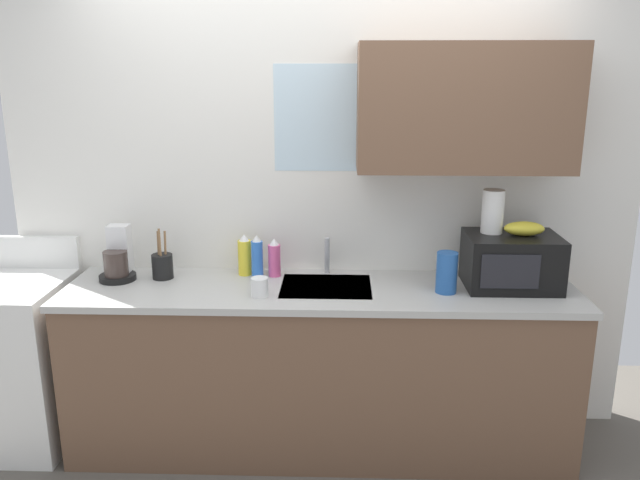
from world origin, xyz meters
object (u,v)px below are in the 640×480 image
(stove_range, at_px, (13,361))
(cereal_canister, at_px, (447,273))
(mug_white, at_px, (260,287))
(dish_soap_bottle_pink, at_px, (274,259))
(microwave, at_px, (511,261))
(paper_towel_roll, at_px, (493,211))
(banana_bunch, at_px, (524,229))
(coffee_maker, at_px, (118,259))
(dish_soap_bottle_yellow, at_px, (245,256))
(utensil_crock, at_px, (162,265))
(dish_soap_bottle_blue, at_px, (257,257))

(stove_range, bearing_deg, cereal_canister, -1.35)
(cereal_canister, relative_size, mug_white, 2.16)
(dish_soap_bottle_pink, bearing_deg, microwave, -6.08)
(mug_white, bearing_deg, paper_towel_roll, 11.71)
(microwave, height_order, mug_white, microwave)
(stove_range, xyz_separation_m, banana_bunch, (2.67, 0.05, 0.75))
(dish_soap_bottle_pink, distance_m, cereal_canister, 0.91)
(coffee_maker, relative_size, dish_soap_bottle_yellow, 1.25)
(microwave, bearing_deg, coffee_maker, 178.32)
(stove_range, bearing_deg, coffee_maker, 10.24)
(microwave, xyz_separation_m, cereal_canister, (-0.34, -0.10, -0.03))
(utensil_crock, bearing_deg, dish_soap_bottle_pink, 5.67)
(coffee_maker, bearing_deg, stove_range, -169.76)
(coffee_maker, xyz_separation_m, cereal_canister, (1.70, -0.16, -0.00))
(banana_bunch, bearing_deg, mug_white, -171.74)
(coffee_maker, xyz_separation_m, dish_soap_bottle_blue, (0.73, 0.05, 0.00))
(banana_bunch, bearing_deg, utensil_crock, 177.85)
(utensil_crock, bearing_deg, dish_soap_bottle_blue, 4.41)
(dish_soap_bottle_yellow, bearing_deg, stove_range, -171.17)
(mug_white, bearing_deg, coffee_maker, 162.30)
(microwave, relative_size, banana_bunch, 2.30)
(cereal_canister, distance_m, mug_white, 0.92)
(coffee_maker, bearing_deg, utensil_crock, 2.85)
(stove_range, distance_m, dish_soap_bottle_yellow, 1.37)
(banana_bunch, distance_m, coffee_maker, 2.10)
(paper_towel_roll, relative_size, cereal_canister, 1.07)
(microwave, bearing_deg, cereal_canister, -163.83)
(stove_range, relative_size, dish_soap_bottle_blue, 4.67)
(paper_towel_roll, height_order, dish_soap_bottle_yellow, paper_towel_roll)
(paper_towel_roll, bearing_deg, coffee_maker, 179.75)
(banana_bunch, distance_m, dish_soap_bottle_yellow, 1.45)
(dish_soap_bottle_pink, bearing_deg, banana_bunch, -5.77)
(dish_soap_bottle_pink, height_order, dish_soap_bottle_blue, dish_soap_bottle_blue)
(coffee_maker, bearing_deg, dish_soap_bottle_yellow, 7.58)
(paper_towel_roll, xyz_separation_m, dish_soap_bottle_yellow, (-1.28, 0.10, -0.27))
(paper_towel_roll, relative_size, dish_soap_bottle_pink, 1.06)
(banana_bunch, bearing_deg, coffee_maker, 178.40)
(stove_range, relative_size, dish_soap_bottle_pink, 5.22)
(dish_soap_bottle_blue, xyz_separation_m, cereal_canister, (0.97, -0.21, -0.01))
(paper_towel_roll, xyz_separation_m, utensil_crock, (-1.71, 0.02, -0.31))
(microwave, height_order, dish_soap_bottle_yellow, microwave)
(banana_bunch, distance_m, dish_soap_bottle_blue, 1.38)
(dish_soap_bottle_yellow, bearing_deg, banana_bunch, -5.82)
(cereal_canister, height_order, mug_white, cereal_canister)
(stove_range, height_order, coffee_maker, coffee_maker)
(stove_range, xyz_separation_m, mug_white, (1.36, -0.14, 0.49))
(cereal_canister, xyz_separation_m, utensil_crock, (-1.47, 0.17, -0.03))
(paper_towel_roll, distance_m, mug_white, 1.23)
(mug_white, relative_size, utensil_crock, 0.34)
(dish_soap_bottle_blue, xyz_separation_m, utensil_crock, (-0.50, -0.04, -0.04))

